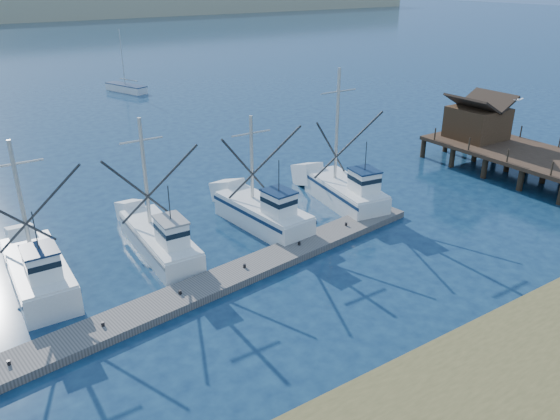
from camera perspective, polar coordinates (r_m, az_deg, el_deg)
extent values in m
plane|color=#0D223D|center=(28.01, 11.04, -9.14)|extent=(500.00, 500.00, 0.00)
cube|color=slate|center=(28.12, -8.60, -8.32)|extent=(31.08, 6.17, 0.41)
cylinder|color=black|center=(46.35, 26.27, 3.41)|extent=(0.44, 0.44, 1.70)
cube|color=black|center=(46.05, 26.49, 4.57)|extent=(7.00, 20.00, 0.30)
cube|color=#4C331E|center=(49.32, 19.92, 8.56)|extent=(4.00, 4.00, 2.60)
cube|color=white|center=(30.58, -23.85, -6.29)|extent=(2.66, 7.26, 1.50)
cube|color=white|center=(28.26, -23.61, -5.27)|extent=(1.50, 1.79, 1.50)
cylinder|color=#B7B2A8|center=(30.15, -25.48, 1.04)|extent=(0.22, 0.22, 6.11)
cube|color=white|center=(32.25, -12.44, -3.32)|extent=(2.50, 7.94, 1.29)
cube|color=white|center=(29.94, -11.23, -2.41)|extent=(1.36, 1.96, 1.50)
cylinder|color=#B7B2A8|center=(31.93, -13.95, 3.78)|extent=(0.22, 0.22, 6.39)
cube|color=white|center=(34.63, -1.81, -0.63)|extent=(3.22, 7.48, 1.48)
cube|color=white|center=(32.59, -0.12, 0.64)|extent=(1.61, 1.91, 1.50)
cylinder|color=#B7B2A8|center=(34.36, -2.98, 5.38)|extent=(0.22, 0.22, 5.47)
cube|color=white|center=(38.22, 6.84, 1.64)|extent=(3.59, 7.40, 1.50)
cube|color=white|center=(36.41, 8.78, 2.93)|extent=(1.75, 1.93, 1.50)
cylinder|color=#B7B2A8|center=(37.65, 5.98, 8.75)|extent=(0.22, 0.22, 7.72)
cube|color=white|center=(78.51, -15.76, 12.13)|extent=(3.87, 6.93, 0.90)
cylinder|color=#B7B2A8|center=(78.15, -16.17, 15.06)|extent=(0.12, 0.12, 7.20)
sphere|color=white|center=(42.99, 23.65, 10.49)|extent=(0.18, 0.18, 0.18)
cube|color=white|center=(42.75, 23.44, 10.49)|extent=(0.46, 0.11, 0.12)
cube|color=white|center=(43.21, 23.87, 10.54)|extent=(0.46, 0.11, 0.12)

